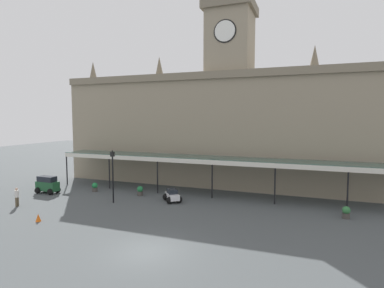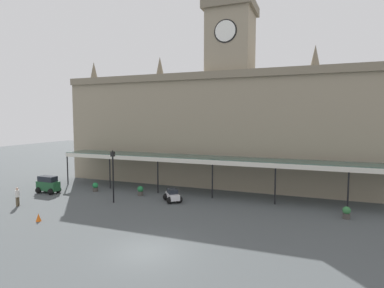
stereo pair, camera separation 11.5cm
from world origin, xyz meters
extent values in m
plane|color=#494E50|center=(0.00, 0.00, 0.00)|extent=(140.00, 140.00, 0.00)
cube|color=gray|center=(0.00, 19.78, 6.38)|extent=(39.92, 6.27, 12.76)
cube|color=gray|center=(0.00, 16.50, 12.36)|extent=(39.92, 0.30, 0.80)
cube|color=gray|center=(0.00, 19.78, 16.16)|extent=(4.80, 4.80, 6.81)
cube|color=#766C59|center=(0.00, 19.78, 20.07)|extent=(5.50, 5.50, 1.00)
cylinder|color=white|center=(0.00, 17.32, 16.98)|extent=(2.20, 0.12, 2.20)
cylinder|color=black|center=(0.00, 17.36, 16.98)|extent=(2.46, 0.06, 2.46)
cone|color=#6E6554|center=(-18.96, 19.78, 14.06)|extent=(1.10, 1.10, 2.60)
cone|color=#6E6554|center=(-8.98, 19.78, 14.06)|extent=(1.10, 1.10, 2.60)
cone|color=#6E6554|center=(8.98, 19.78, 14.06)|extent=(1.10, 1.10, 2.60)
cube|color=#38564C|center=(0.00, 14.45, 3.74)|extent=(35.50, 3.20, 0.16)
cube|color=silver|center=(0.00, 12.85, 3.54)|extent=(35.50, 0.12, 0.44)
cylinder|color=black|center=(-17.75, 13.00, 1.83)|extent=(0.14, 0.14, 3.66)
cylinder|color=black|center=(-11.83, 13.00, 1.83)|extent=(0.14, 0.14, 3.66)
cylinder|color=black|center=(-5.92, 13.00, 1.83)|extent=(0.14, 0.14, 3.66)
cylinder|color=black|center=(0.00, 13.00, 1.83)|extent=(0.14, 0.14, 3.66)
cylinder|color=black|center=(5.92, 13.00, 1.83)|extent=(0.14, 0.14, 3.66)
cylinder|color=black|center=(11.83, 13.00, 1.83)|extent=(0.14, 0.14, 3.66)
cube|color=silver|center=(-3.13, 10.55, 0.52)|extent=(1.99, 2.14, 0.50)
cube|color=#1E232B|center=(-3.16, 10.59, 0.98)|extent=(1.32, 1.36, 0.42)
sphere|color=black|center=(-2.36, 10.31, 0.32)|extent=(0.64, 0.64, 0.64)
sphere|color=black|center=(-3.03, 9.75, 0.32)|extent=(0.64, 0.64, 0.64)
sphere|color=black|center=(-3.23, 11.35, 0.32)|extent=(0.64, 0.64, 0.64)
sphere|color=black|center=(-3.90, 10.78, 0.32)|extent=(0.64, 0.64, 0.64)
cube|color=#1E512D|center=(-16.61, 8.95, 0.74)|extent=(2.41, 0.98, 0.95)
cube|color=#1E232B|center=(-16.66, 8.95, 1.50)|extent=(1.91, 0.92, 0.55)
sphere|color=black|center=(-15.75, 9.42, 0.32)|extent=(0.64, 0.64, 0.64)
sphere|color=black|center=(-15.76, 8.47, 0.32)|extent=(0.64, 0.64, 0.64)
sphere|color=black|center=(-17.45, 9.44, 0.32)|extent=(0.64, 0.64, 0.64)
sphere|color=black|center=(-17.46, 8.49, 0.32)|extent=(0.64, 0.64, 0.64)
cylinder|color=brown|center=(-15.35, 4.35, 0.41)|extent=(0.17, 0.17, 0.82)
cylinder|color=brown|center=(-15.29, 4.14, 0.41)|extent=(0.17, 0.17, 0.82)
cylinder|color=silver|center=(-15.32, 4.24, 1.13)|extent=(0.34, 0.34, 0.62)
sphere|color=tan|center=(-15.32, 4.24, 1.55)|extent=(0.23, 0.23, 0.23)
cylinder|color=black|center=(-8.04, 8.23, 2.15)|extent=(0.13, 0.13, 4.30)
cube|color=black|center=(-8.04, 8.23, 4.52)|extent=(0.30, 0.30, 0.44)
sphere|color=black|center=(-8.04, 8.23, 4.80)|extent=(0.14, 0.14, 0.14)
cone|color=orange|center=(-10.31, 1.84, 0.30)|extent=(0.40, 0.40, 0.59)
cylinder|color=#47423D|center=(-12.45, 11.24, 0.21)|extent=(0.56, 0.56, 0.42)
sphere|color=#228042|center=(-12.45, 11.24, 0.66)|extent=(0.60, 0.60, 0.60)
cylinder|color=#47423D|center=(-7.09, 11.44, 0.21)|extent=(0.56, 0.56, 0.42)
sphere|color=#22743E|center=(-7.09, 11.44, 0.66)|extent=(0.60, 0.60, 0.60)
cylinder|color=#47423D|center=(11.55, 10.81, 0.21)|extent=(0.56, 0.56, 0.42)
sphere|color=#34773F|center=(11.55, 10.81, 0.66)|extent=(0.60, 0.60, 0.60)
camera|label=1|loc=(8.63, -15.49, 7.80)|focal=29.08mm
camera|label=2|loc=(8.73, -15.45, 7.80)|focal=29.08mm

